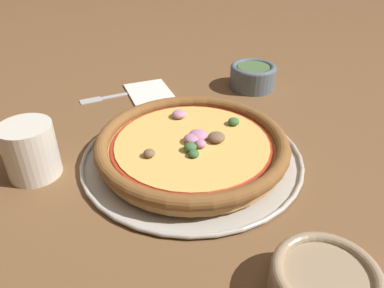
{
  "coord_description": "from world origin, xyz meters",
  "views": [
    {
      "loc": [
        -0.37,
        0.35,
        0.36
      ],
      "look_at": [
        0.0,
        0.0,
        0.03
      ],
      "focal_mm": 35.0,
      "sensor_mm": 36.0,
      "label": 1
    }
  ],
  "objects_px": {
    "bowl_near": "(324,284)",
    "pizza_tray": "(192,157)",
    "bowl_far": "(253,75)",
    "drinking_cup": "(30,150)",
    "pizza": "(192,145)",
    "napkin": "(149,91)",
    "fork": "(113,96)"
  },
  "relations": [
    {
      "from": "bowl_far",
      "to": "pizza_tray",
      "type": "bearing_deg",
      "value": 110.41
    },
    {
      "from": "bowl_near",
      "to": "drinking_cup",
      "type": "height_order",
      "value": "drinking_cup"
    },
    {
      "from": "pizza_tray",
      "to": "fork",
      "type": "relative_size",
      "value": 2.27
    },
    {
      "from": "pizza_tray",
      "to": "drinking_cup",
      "type": "bearing_deg",
      "value": 55.25
    },
    {
      "from": "bowl_near",
      "to": "napkin",
      "type": "distance_m",
      "value": 0.57
    },
    {
      "from": "bowl_near",
      "to": "drinking_cup",
      "type": "distance_m",
      "value": 0.44
    },
    {
      "from": "bowl_near",
      "to": "napkin",
      "type": "bearing_deg",
      "value": -19.5
    },
    {
      "from": "pizza_tray",
      "to": "pizza",
      "type": "distance_m",
      "value": 0.02
    },
    {
      "from": "pizza",
      "to": "drinking_cup",
      "type": "bearing_deg",
      "value": 55.29
    },
    {
      "from": "bowl_near",
      "to": "napkin",
      "type": "height_order",
      "value": "bowl_near"
    },
    {
      "from": "pizza_tray",
      "to": "pizza",
      "type": "relative_size",
      "value": 1.15
    },
    {
      "from": "pizza_tray",
      "to": "drinking_cup",
      "type": "height_order",
      "value": "drinking_cup"
    },
    {
      "from": "bowl_far",
      "to": "drinking_cup",
      "type": "height_order",
      "value": "drinking_cup"
    },
    {
      "from": "pizza_tray",
      "to": "bowl_far",
      "type": "height_order",
      "value": "bowl_far"
    },
    {
      "from": "pizza",
      "to": "bowl_far",
      "type": "relative_size",
      "value": 3.06
    },
    {
      "from": "napkin",
      "to": "fork",
      "type": "height_order",
      "value": "napkin"
    },
    {
      "from": "bowl_far",
      "to": "napkin",
      "type": "relative_size",
      "value": 0.74
    },
    {
      "from": "pizza",
      "to": "napkin",
      "type": "xyz_separation_m",
      "value": [
        0.25,
        -0.11,
        -0.02
      ]
    },
    {
      "from": "pizza_tray",
      "to": "pizza",
      "type": "height_order",
      "value": "pizza"
    },
    {
      "from": "pizza",
      "to": "napkin",
      "type": "relative_size",
      "value": 2.25
    },
    {
      "from": "bowl_far",
      "to": "napkin",
      "type": "distance_m",
      "value": 0.24
    },
    {
      "from": "pizza",
      "to": "bowl_near",
      "type": "bearing_deg",
      "value": 164.02
    },
    {
      "from": "pizza",
      "to": "bowl_near",
      "type": "distance_m",
      "value": 0.3
    },
    {
      "from": "bowl_far",
      "to": "napkin",
      "type": "height_order",
      "value": "bowl_far"
    },
    {
      "from": "drinking_cup",
      "to": "fork",
      "type": "distance_m",
      "value": 0.29
    },
    {
      "from": "drinking_cup",
      "to": "fork",
      "type": "xyz_separation_m",
      "value": [
        0.15,
        -0.24,
        -0.04
      ]
    },
    {
      "from": "bowl_far",
      "to": "bowl_near",
      "type": "bearing_deg",
      "value": 136.2
    },
    {
      "from": "napkin",
      "to": "drinking_cup",
      "type": "bearing_deg",
      "value": 109.33
    },
    {
      "from": "bowl_near",
      "to": "drinking_cup",
      "type": "xyz_separation_m",
      "value": [
        0.43,
        0.12,
        0.02
      ]
    },
    {
      "from": "bowl_far",
      "to": "drinking_cup",
      "type": "relative_size",
      "value": 1.19
    },
    {
      "from": "bowl_near",
      "to": "pizza_tray",
      "type": "bearing_deg",
      "value": -15.94
    },
    {
      "from": "bowl_near",
      "to": "napkin",
      "type": "relative_size",
      "value": 0.82
    }
  ]
}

